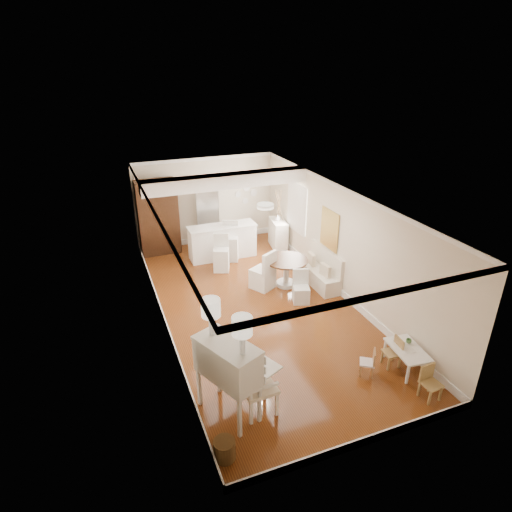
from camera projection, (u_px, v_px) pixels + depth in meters
room at (253, 227)px, 9.98m from camera, size 9.00×9.04×2.82m
secretary_bureau at (228, 379)px, 7.09m from camera, size 1.50×1.51×1.44m
gustavian_armchair at (258, 386)px, 7.22m from camera, size 0.64×0.64×1.06m
wicker_basket at (224, 450)px, 6.48m from camera, size 0.43×0.43×0.34m
kids_table at (406, 358)px, 8.36m from camera, size 0.65×0.97×0.45m
kids_chair_a at (392, 352)px, 8.39m from camera, size 0.33×0.33×0.63m
kids_chair_b at (367, 362)px, 8.17m from camera, size 0.38×0.38×0.57m
kids_chair_c at (431, 384)px, 7.56m from camera, size 0.34×0.34×0.66m
banquette at (319, 268)px, 11.40m from camera, size 0.52×1.60×0.98m
dining_table at (286, 272)px, 11.37m from camera, size 1.30×1.30×0.77m
slip_chair_near at (301, 287)px, 10.58m from camera, size 0.50×0.51×0.83m
slip_chair_far at (263, 269)px, 11.19m from camera, size 0.71×0.72×1.08m
breakfast_counter at (222, 241)px, 12.96m from camera, size 2.05×0.65×1.03m
bar_stool_left at (221, 253)px, 12.13m from camera, size 0.55×0.55×1.07m
bar_stool_right at (230, 241)px, 12.77m from camera, size 0.63×0.63×1.19m
pantry_cabinet at (158, 217)px, 13.05m from camera, size 1.20×0.60×2.30m
fridge at (218, 218)px, 13.76m from camera, size 0.75×0.65×1.80m
sideboard at (278, 234)px, 13.71m from camera, size 0.57×1.00×0.90m
pencil_cup at (409, 341)px, 8.42m from camera, size 0.12×0.12×0.09m
branch_vase at (277, 218)px, 13.49m from camera, size 0.20×0.20×0.18m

